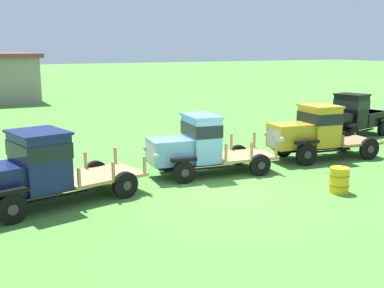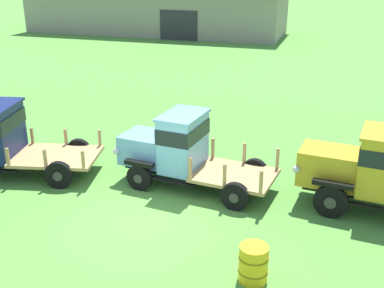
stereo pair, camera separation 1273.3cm
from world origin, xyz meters
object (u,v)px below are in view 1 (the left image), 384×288
vintage_truck_far_side (314,131)px  oil_drum_beside_row (339,180)px  vintage_truck_midrow_center (198,145)px  vintage_truck_back_of_row (353,116)px  vintage_truck_second_in_line (35,168)px

vintage_truck_far_side → oil_drum_beside_row: size_ratio=6.09×
vintage_truck_midrow_center → vintage_truck_back_of_row: vintage_truck_back_of_row is taller
oil_drum_beside_row → vintage_truck_far_side: bearing=58.9°
vintage_truck_second_in_line → vintage_truck_far_side: 11.32m
vintage_truck_midrow_center → vintage_truck_far_side: (5.43, -0.02, 0.08)m
vintage_truck_second_in_line → vintage_truck_midrow_center: (5.85, 1.00, -0.05)m
vintage_truck_second_in_line → oil_drum_beside_row: vintage_truck_second_in_line is taller
vintage_truck_midrow_center → oil_drum_beside_row: size_ratio=5.92×
vintage_truck_second_in_line → vintage_truck_midrow_center: size_ratio=1.18×
vintage_truck_midrow_center → oil_drum_beside_row: vintage_truck_midrow_center is taller
oil_drum_beside_row → vintage_truck_back_of_row: bearing=42.3°
vintage_truck_midrow_center → vintage_truck_far_side: 5.43m
vintage_truck_midrow_center → vintage_truck_back_of_row: size_ratio=1.03×
vintage_truck_second_in_line → vintage_truck_midrow_center: bearing=9.7°
vintage_truck_second_in_line → vintage_truck_back_of_row: vintage_truck_back_of_row is taller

